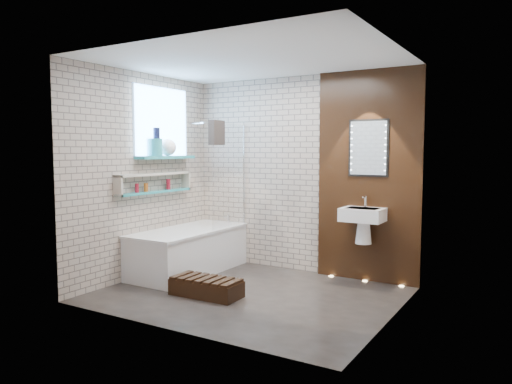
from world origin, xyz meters
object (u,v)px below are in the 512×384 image
Objects in this scene: bath_screen at (229,176)px; led_mirror at (368,148)px; washbasin at (363,220)px; walnut_step at (206,288)px; bathtub at (189,250)px.

led_mirror reaches higher than bath_screen.
led_mirror is at bearing 90.00° from washbasin.
bath_screen is at bearing -169.34° from led_mirror.
led_mirror is 2.56m from walnut_step.
washbasin is 0.88m from led_mirror.
washbasin is 0.83× the size of led_mirror.
bathtub is 1.24× the size of bath_screen.
bath_screen reaches higher than washbasin.
bathtub is at bearing -128.90° from bath_screen.
bath_screen is (0.35, 0.44, 0.99)m from bathtub.
bathtub is 2.32m from washbasin.
walnut_step is at bearing -134.03° from washbasin.
bathtub is 1.14m from bath_screen.
bathtub is at bearing -160.22° from led_mirror.
bathtub is at bearing -163.99° from washbasin.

